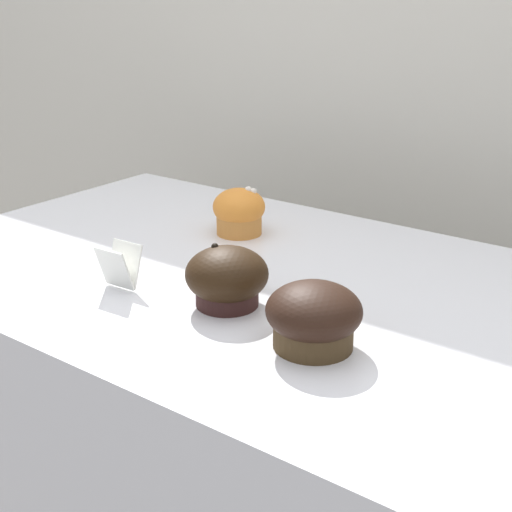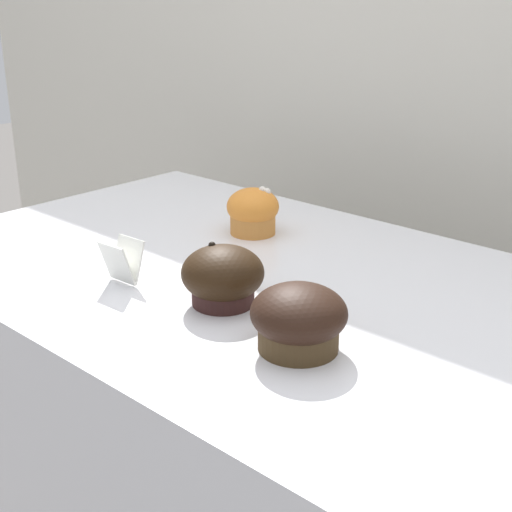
% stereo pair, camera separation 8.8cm
% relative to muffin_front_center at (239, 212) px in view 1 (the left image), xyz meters
% --- Properties ---
extents(wall_back, '(3.20, 0.10, 1.80)m').
position_rel_muffin_front_center_xyz_m(wall_back, '(0.10, 0.47, -0.06)').
color(wall_back, beige).
rests_on(wall_back, ground).
extents(muffin_front_center, '(0.08, 0.08, 0.08)m').
position_rel_muffin_front_center_xyz_m(muffin_front_center, '(0.00, 0.00, 0.00)').
color(muffin_front_center, '#C97E38').
rests_on(muffin_front_center, display_counter).
extents(muffin_back_left, '(0.11, 0.11, 0.08)m').
position_rel_muffin_front_center_xyz_m(muffin_back_left, '(0.16, -0.23, -0.00)').
color(muffin_back_left, '#311A18').
rests_on(muffin_back_left, display_counter).
extents(muffin_back_right, '(0.11, 0.11, 0.07)m').
position_rel_muffin_front_center_xyz_m(muffin_back_right, '(0.30, -0.26, -0.00)').
color(muffin_back_right, '#402F1A').
rests_on(muffin_back_right, display_counter).
extents(price_card, '(0.05, 0.04, 0.06)m').
position_rel_muffin_front_center_xyz_m(price_card, '(0.01, -0.27, -0.01)').
color(price_card, white).
rests_on(price_card, display_counter).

